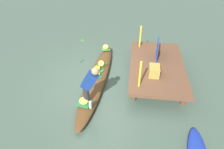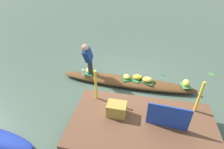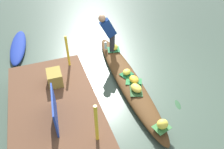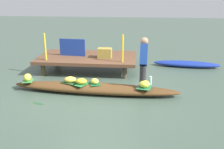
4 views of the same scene
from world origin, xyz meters
name	(u,v)px [view 1 (image 1 of 4)]	position (x,y,z in m)	size (l,w,h in m)	color
canal_water	(97,82)	(0.00, 0.00, 0.00)	(40.00, 40.00, 0.00)	#3F5244
dock_platform	(157,66)	(-0.56, 1.96, 0.42)	(3.20, 1.80, 0.48)	brown
vendor_boat	(97,79)	(0.00, 0.00, 0.12)	(4.41, 0.61, 0.25)	#51341A
leaf_mat_0	(101,65)	(-0.65, 0.04, 0.25)	(0.44, 0.29, 0.01)	#295028
banana_bunch_0	(101,63)	(-0.65, 0.04, 0.33)	(0.31, 0.22, 0.16)	yellow
leaf_mat_1	(106,49)	(-1.81, 0.04, 0.25)	(0.33, 0.26, 0.01)	#3B7D3F
banana_bunch_1	(106,47)	(-1.81, 0.04, 0.35)	(0.24, 0.20, 0.20)	yellow
leaf_mat_2	(84,103)	(1.28, -0.12, 0.25)	(0.38, 0.34, 0.01)	#276F42
banana_bunch_2	(84,101)	(1.28, -0.12, 0.34)	(0.27, 0.26, 0.18)	yellow
leaf_mat_3	(97,76)	(0.01, 0.00, 0.25)	(0.33, 0.25, 0.01)	#196133
banana_bunch_3	(97,74)	(0.01, 0.00, 0.32)	(0.23, 0.19, 0.14)	yellow
leaf_mat_4	(97,70)	(-0.33, -0.05, 0.25)	(0.40, 0.28, 0.01)	#247236
banana_bunch_4	(97,68)	(-0.33, -0.05, 0.32)	(0.29, 0.22, 0.15)	gold
vendor_person	(89,84)	(1.24, 0.06, 0.93)	(0.21, 0.52, 1.20)	#28282D
water_bottle	(90,105)	(1.44, 0.08, 0.36)	(0.07, 0.07, 0.23)	silver
market_banner	(157,50)	(-1.06, 1.96, 0.76)	(0.87, 0.03, 0.57)	navy
railing_post_west	(140,37)	(-1.76, 1.36, 0.90)	(0.06, 0.06, 0.84)	gold
railing_post_east	(140,74)	(0.64, 1.36, 0.90)	(0.06, 0.06, 0.84)	gold
produce_crate	(154,71)	(0.04, 1.81, 0.64)	(0.44, 0.32, 0.31)	olive
drifting_plant_0	(82,40)	(-2.95, -1.21, 0.00)	(0.22, 0.19, 0.01)	#44783A
drifting_plant_1	(84,39)	(-3.09, -1.15, 0.00)	(0.20, 0.14, 0.01)	#2D6529
drifting_plant_2	(82,61)	(-1.22, -0.81, 0.00)	(0.31, 0.12, 0.01)	#274D2D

